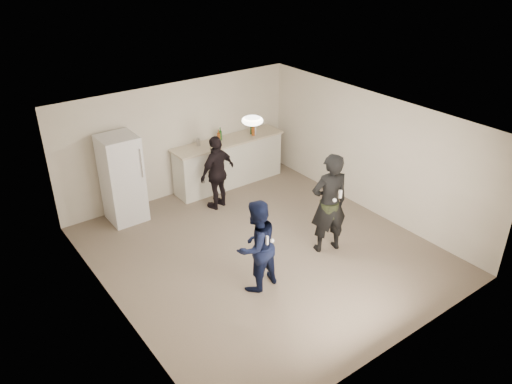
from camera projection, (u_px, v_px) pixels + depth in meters
floor at (262, 251)px, 9.20m from camera, size 6.00×6.00×0.00m
ceiling at (263, 123)px, 8.04m from camera, size 6.00×6.00×0.00m
wall_back at (179, 139)px, 10.76m from camera, size 6.00×0.00×6.00m
wall_front at (402, 277)px, 6.49m from camera, size 6.00×0.00×6.00m
wall_left at (111, 244)px, 7.18m from camera, size 0.00×6.00×6.00m
wall_right at (371, 154)px, 10.07m from camera, size 0.00×6.00×6.00m
counter at (229, 163)px, 11.41m from camera, size 2.60×0.56×1.05m
counter_top at (228, 141)px, 11.16m from camera, size 2.68×0.64×0.04m
fridge at (122, 179)px, 9.84m from camera, size 0.70×0.70×1.80m
fridge_handle at (141, 163)px, 9.54m from camera, size 0.02×0.02×0.60m
ceiling_dome at (252, 121)px, 8.28m from camera, size 0.36×0.36×0.16m
shaker at (198, 142)px, 10.82m from camera, size 0.08×0.08×0.17m
man at (256, 246)px, 7.94m from camera, size 0.85×0.71×1.59m
woman at (329, 203)px, 8.84m from camera, size 0.80×0.63×1.91m
camo_shorts at (329, 209)px, 8.89m from camera, size 0.34×0.34×0.28m
spectator at (217, 172)px, 10.33m from camera, size 1.01×0.62×1.60m
remote_man at (267, 240)px, 7.62m from camera, size 0.04×0.04×0.15m
nunchuk_man at (272, 241)px, 7.74m from camera, size 0.07×0.07×0.07m
remote_woman at (340, 194)px, 8.53m from camera, size 0.04×0.04×0.15m
nunchuk_woman at (335, 200)px, 8.54m from camera, size 0.07×0.07×0.07m
bottle_cluster at (239, 133)px, 11.25m from camera, size 0.99×0.28×0.24m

